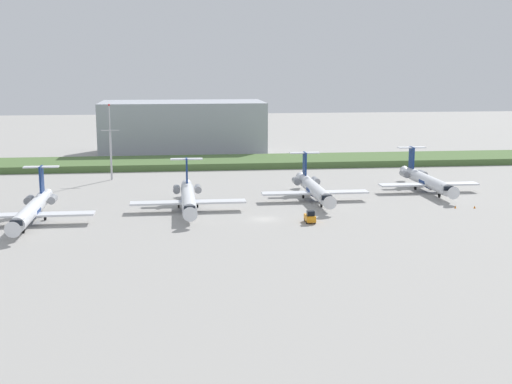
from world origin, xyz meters
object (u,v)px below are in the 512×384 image
at_px(regional_jet_fourth, 426,180).
at_px(safety_cone_mid_marker, 475,207).
at_px(regional_jet_third, 314,188).
at_px(antenna_mast, 111,148).
at_px(regional_jet_nearest, 32,209).
at_px(regional_jet_second, 188,197).
at_px(baggage_tug, 310,217).
at_px(safety_cone_front_marker, 455,207).

xyz_separation_m(regional_jet_fourth, safety_cone_mid_marker, (2.83, -19.65, -2.26)).
bearing_deg(regional_jet_third, antenna_mast, 145.31).
height_order(regional_jet_nearest, regional_jet_fourth, same).
relative_size(regional_jet_nearest, antenna_mast, 1.63).
distance_m(regional_jet_second, regional_jet_third, 27.93).
xyz_separation_m(antenna_mast, safety_cone_mid_marker, (76.00, -44.16, -7.70)).
height_order(regional_jet_nearest, regional_jet_second, same).
xyz_separation_m(regional_jet_nearest, baggage_tug, (50.70, -6.02, -1.53)).
distance_m(regional_jet_nearest, regional_jet_third, 57.73).
relative_size(regional_jet_fourth, safety_cone_mid_marker, 56.36).
bearing_deg(regional_jet_third, regional_jet_second, -165.24).
height_order(regional_jet_second, regional_jet_third, same).
relative_size(regional_jet_nearest, regional_jet_second, 1.00).
height_order(regional_jet_nearest, baggage_tug, regional_jet_nearest).
xyz_separation_m(regional_jet_second, regional_jet_fourth, (54.78, 14.03, 0.00)).
bearing_deg(safety_cone_mid_marker, safety_cone_front_marker, 171.89).
xyz_separation_m(regional_jet_fourth, safety_cone_front_marker, (-1.01, -19.10, -2.26)).
bearing_deg(antenna_mast, baggage_tug, -52.48).
height_order(regional_jet_second, antenna_mast, antenna_mast).
bearing_deg(antenna_mast, regional_jet_third, -34.69).
xyz_separation_m(regional_jet_second, antenna_mast, (-18.39, 38.54, 5.44)).
bearing_deg(regional_jet_fourth, regional_jet_third, -166.03).
height_order(baggage_tug, safety_cone_front_marker, baggage_tug).
relative_size(regional_jet_third, baggage_tug, 9.69).
relative_size(regional_jet_second, baggage_tug, 9.69).
distance_m(regional_jet_nearest, baggage_tug, 51.08).
bearing_deg(regional_jet_second, baggage_tug, -32.61).
relative_size(regional_jet_fourth, safety_cone_front_marker, 56.36).
bearing_deg(regional_jet_nearest, regional_jet_third, 15.23).
relative_size(regional_jet_second, regional_jet_fourth, 1.00).
distance_m(regional_jet_second, safety_cone_mid_marker, 57.93).
relative_size(regional_jet_second, antenna_mast, 1.63).
xyz_separation_m(regional_jet_nearest, regional_jet_third, (55.70, 15.17, 0.00)).
height_order(regional_jet_fourth, baggage_tug, regional_jet_fourth).
xyz_separation_m(regional_jet_third, safety_cone_front_marker, (26.76, -12.19, -2.26)).
distance_m(baggage_tug, safety_cone_front_marker, 33.02).
bearing_deg(regional_jet_third, regional_jet_nearest, -164.77).
bearing_deg(regional_jet_third, safety_cone_mid_marker, -22.60).
distance_m(antenna_mast, baggage_tug, 66.70).
height_order(regional_jet_second, baggage_tug, regional_jet_second).
distance_m(regional_jet_second, antenna_mast, 43.05).
bearing_deg(regional_jet_fourth, antenna_mast, 161.48).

